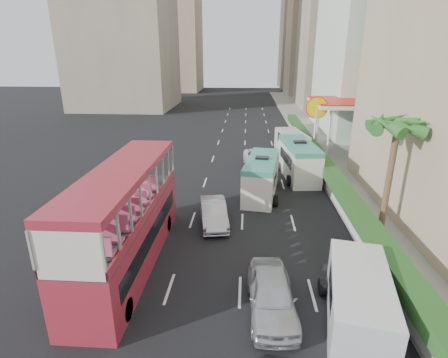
# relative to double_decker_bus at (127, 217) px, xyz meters

# --- Properties ---
(ground_plane) EXTENTS (200.00, 200.00, 0.00)m
(ground_plane) POSITION_rel_double_decker_bus_xyz_m (6.00, 0.00, -2.53)
(ground_plane) COLOR black
(ground_plane) RESTS_ON ground
(double_decker_bus) EXTENTS (2.50, 11.00, 5.06)m
(double_decker_bus) POSITION_rel_double_decker_bus_xyz_m (0.00, 0.00, 0.00)
(double_decker_bus) COLOR #A52534
(double_decker_bus) RESTS_ON ground
(car_silver_lane_a) EXTENTS (2.26, 4.58, 1.44)m
(car_silver_lane_a) POSITION_rel_double_decker_bus_xyz_m (3.81, 4.66, -2.53)
(car_silver_lane_a) COLOR silver
(car_silver_lane_a) RESTS_ON ground
(car_silver_lane_b) EXTENTS (2.10, 4.74, 1.58)m
(car_silver_lane_b) POSITION_rel_double_decker_bus_xyz_m (6.91, -3.15, -2.53)
(car_silver_lane_b) COLOR silver
(car_silver_lane_b) RESTS_ON ground
(van_asset) EXTENTS (2.98, 5.52, 1.47)m
(van_asset) POSITION_rel_double_decker_bus_xyz_m (6.93, 16.83, -2.53)
(van_asset) COLOR silver
(van_asset) RESTS_ON ground
(minibus_near) EXTENTS (3.02, 6.57, 2.81)m
(minibus_near) POSITION_rel_double_decker_bus_xyz_m (6.94, 9.69, -1.13)
(minibus_near) COLOR silver
(minibus_near) RESTS_ON ground
(minibus_far) EXTENTS (2.94, 6.97, 3.00)m
(minibus_far) POSITION_rel_double_decker_bus_xyz_m (10.25, 13.98, -1.03)
(minibus_far) COLOR silver
(minibus_far) RESTS_ON ground
(panel_van_near) EXTENTS (3.18, 5.69, 2.15)m
(panel_van_near) POSITION_rel_double_decker_bus_xyz_m (10.19, -3.63, -1.46)
(panel_van_near) COLOR silver
(panel_van_near) RESTS_ON ground
(panel_van_far) EXTENTS (3.21, 6.02, 2.29)m
(panel_van_far) POSITION_rel_double_decker_bus_xyz_m (10.57, 21.68, -1.39)
(panel_van_far) COLOR silver
(panel_van_far) RESTS_ON ground
(sidewalk) EXTENTS (6.00, 120.00, 0.18)m
(sidewalk) POSITION_rel_double_decker_bus_xyz_m (15.00, 25.00, -2.44)
(sidewalk) COLOR #99968C
(sidewalk) RESTS_ON ground
(kerb_wall) EXTENTS (0.30, 44.00, 1.00)m
(kerb_wall) POSITION_rel_double_decker_bus_xyz_m (12.20, 14.00, -1.85)
(kerb_wall) COLOR silver
(kerb_wall) RESTS_ON sidewalk
(hedge) EXTENTS (1.10, 44.00, 0.70)m
(hedge) POSITION_rel_double_decker_bus_xyz_m (12.20, 14.00, -1.00)
(hedge) COLOR #2D6626
(hedge) RESTS_ON kerb_wall
(palm_tree) EXTENTS (0.36, 0.36, 6.40)m
(palm_tree) POSITION_rel_double_decker_bus_xyz_m (13.80, 4.00, 0.85)
(palm_tree) COLOR brown
(palm_tree) RESTS_ON sidewalk
(shell_station) EXTENTS (6.50, 8.00, 5.50)m
(shell_station) POSITION_rel_double_decker_bus_xyz_m (16.00, 23.00, 0.22)
(shell_station) COLOR silver
(shell_station) RESTS_ON ground
(tower_far_a) EXTENTS (14.00, 14.00, 44.00)m
(tower_far_a) POSITION_rel_double_decker_bus_xyz_m (23.00, 82.00, 19.47)
(tower_far_a) COLOR tan
(tower_far_a) RESTS_ON ground
(tower_far_b) EXTENTS (14.00, 14.00, 40.00)m
(tower_far_b) POSITION_rel_double_decker_bus_xyz_m (23.00, 104.00, 17.47)
(tower_far_b) COLOR tan
(tower_far_b) RESTS_ON ground
(tower_left_b) EXTENTS (16.00, 16.00, 46.00)m
(tower_left_b) POSITION_rel_double_decker_bus_xyz_m (-16.00, 90.00, 20.47)
(tower_left_b) COLOR tan
(tower_left_b) RESTS_ON ground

